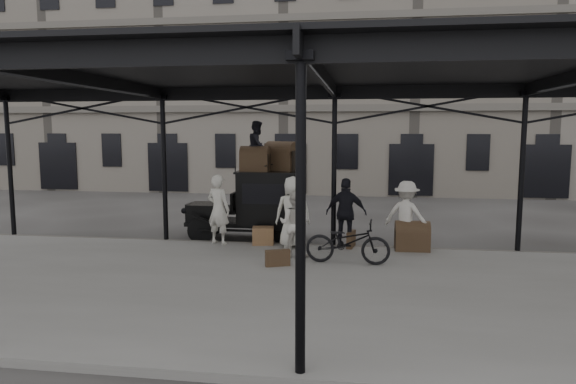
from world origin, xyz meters
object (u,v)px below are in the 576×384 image
object	(u,v)px
porter_official	(346,213)
steamer_trunk_roof_near	(255,161)
taxi	(260,202)
porter_left	(218,209)
bicycle	(348,242)
steamer_trunk_platform	(412,238)

from	to	relation	value
porter_official	steamer_trunk_roof_near	xyz separation A→B (m)	(-2.77, 0.91, 1.37)
taxi	porter_official	size ratio (longest dim) A/B	1.88
porter_left	taxi	bearing A→B (deg)	-105.99
steamer_trunk_roof_near	porter_left	bearing A→B (deg)	-128.23
porter_left	bicycle	distance (m)	4.12
porter_left	porter_official	size ratio (longest dim) A/B	1.03
porter_official	steamer_trunk_platform	bearing A→B (deg)	-177.06
steamer_trunk_roof_near	steamer_trunk_platform	xyz separation A→B (m)	(4.58, -1.02, -2.01)
porter_left	steamer_trunk_roof_near	xyz separation A→B (m)	(0.87, 1.02, 1.35)
taxi	porter_left	size ratio (longest dim) A/B	1.83
bicycle	steamer_trunk_platform	bearing A→B (deg)	-42.40
steamer_trunk_roof_near	porter_official	bearing A→B (deg)	-15.76
porter_left	bicycle	world-z (taller)	porter_left
porter_left	steamer_trunk_platform	bearing A→B (deg)	-159.09
taxi	steamer_trunk_platform	xyz separation A→B (m)	(4.49, -1.27, -0.72)
taxi	steamer_trunk_platform	world-z (taller)	taxi
steamer_trunk_platform	porter_left	bearing A→B (deg)	179.00
porter_official	steamer_trunk_platform	distance (m)	1.91
porter_left	porter_official	xyz separation A→B (m)	(3.64, 0.11, -0.03)
porter_official	porter_left	bearing A→B (deg)	8.38
taxi	steamer_trunk_roof_near	bearing A→B (deg)	-108.07
porter_left	bicycle	xyz separation A→B (m)	(3.74, -1.67, -0.46)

